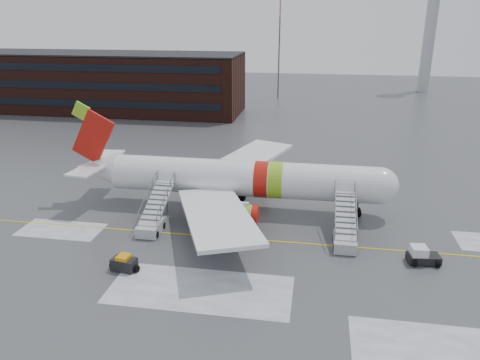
% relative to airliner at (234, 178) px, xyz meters
% --- Properties ---
extents(ground, '(260.00, 260.00, 0.00)m').
position_rel_airliner_xyz_m(ground, '(6.24, -6.12, -3.42)').
color(ground, '#494C4F').
rests_on(ground, ground).
extents(airliner, '(35.03, 32.97, 11.18)m').
position_rel_airliner_xyz_m(airliner, '(0.00, 0.00, 0.00)').
color(airliner, white).
rests_on(airliner, ground).
extents(airstair_fwd, '(2.05, 7.70, 3.48)m').
position_rel_airliner_xyz_m(airstair_fwd, '(11.40, -6.54, -2.35)').
color(airstair_fwd, '#A1A4A8').
rests_on(airstair_fwd, ground).
extents(airstair_aft, '(2.05, 7.70, 3.48)m').
position_rel_airliner_xyz_m(airstair_aft, '(-6.86, -6.54, -2.35)').
color(airstair_aft, '#B2B5BA').
rests_on(airstair_aft, ground).
extents(pushback_tug, '(2.77, 2.20, 1.50)m').
position_rel_airliner_xyz_m(pushback_tug, '(17.68, -9.01, -2.75)').
color(pushback_tug, black).
rests_on(pushback_tug, ground).
extents(baggage_tractor, '(2.63, 1.47, 1.33)m').
position_rel_airliner_xyz_m(baggage_tractor, '(-6.63, -14.29, -2.85)').
color(baggage_tractor, black).
rests_on(baggage_tractor, ground).
extents(terminal_building, '(62.00, 16.11, 12.30)m').
position_rel_airliner_xyz_m(terminal_building, '(-38.76, 48.86, 2.78)').
color(terminal_building, '#3F1E16').
rests_on(terminal_building, ground).
extents(control_tower, '(6.40, 6.40, 30.00)m').
position_rel_airliner_xyz_m(control_tower, '(36.24, 88.88, 15.33)').
color(control_tower, '#B2B5BA').
rests_on(control_tower, ground).
extents(light_mast_far_n, '(1.20, 1.20, 24.25)m').
position_rel_airliner_xyz_m(light_mast_far_n, '(-1.76, 71.88, 10.42)').
color(light_mast_far_n, '#595B60').
rests_on(light_mast_far_n, ground).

